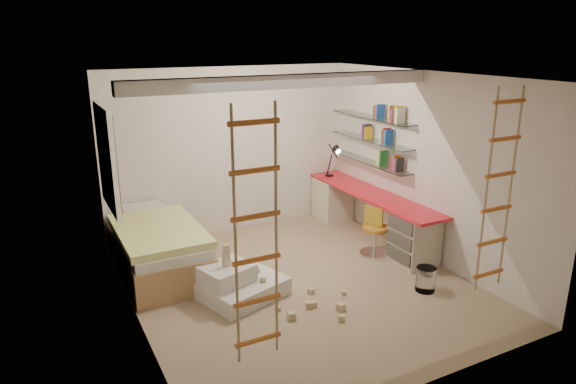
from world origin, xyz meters
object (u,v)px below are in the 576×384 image
desk (370,214)px  bed (158,248)px  swivel_chair (375,238)px  play_platform (239,284)px

desk → bed: desk is taller
bed → swivel_chair: 3.03m
swivel_chair → bed: bearing=162.1°
desk → bed: size_ratio=1.40×
play_platform → swivel_chair: bearing=6.3°
bed → swivel_chair: size_ratio=2.80×
desk → play_platform: desk is taller
bed → desk: bearing=-6.5°
desk → play_platform: (-2.52, -0.81, -0.24)m
swivel_chair → play_platform: 2.22m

